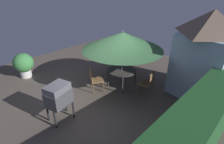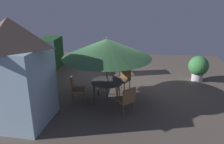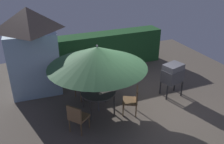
# 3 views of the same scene
# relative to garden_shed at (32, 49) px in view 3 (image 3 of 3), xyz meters

# --- Properties ---
(ground_plane) EXTENTS (11.00, 11.00, 0.00)m
(ground_plane) POSITION_rel_garden_shed_xyz_m (2.71, -2.56, -1.55)
(ground_plane) COLOR brown
(hedge_backdrop) EXTENTS (6.02, 0.83, 1.51)m
(hedge_backdrop) POSITION_rel_garden_shed_xyz_m (2.71, 0.94, -0.79)
(hedge_backdrop) COLOR #1E4C23
(hedge_backdrop) RESTS_ON ground
(garden_shed) EXTENTS (1.87, 1.87, 3.04)m
(garden_shed) POSITION_rel_garden_shed_xyz_m (0.00, 0.00, 0.00)
(garden_shed) COLOR #9EBCD1
(garden_shed) RESTS_ON ground
(patio_table) EXTENTS (1.10, 1.10, 0.73)m
(patio_table) POSITION_rel_garden_shed_xyz_m (1.63, -2.35, -0.89)
(patio_table) COLOR #47423D
(patio_table) RESTS_ON ground
(patio_umbrella) EXTENTS (2.98, 2.98, 2.27)m
(patio_umbrella) POSITION_rel_garden_shed_xyz_m (1.63, -2.35, 0.34)
(patio_umbrella) COLOR #4C4C51
(patio_umbrella) RESTS_ON ground
(bbq_grill) EXTENTS (0.81, 0.67, 1.20)m
(bbq_grill) POSITION_rel_garden_shed_xyz_m (4.37, -2.38, -0.70)
(bbq_grill) COLOR #47474C
(bbq_grill) RESTS_ON ground
(chair_near_shed) EXTENTS (0.55, 0.56, 0.90)m
(chair_near_shed) POSITION_rel_garden_shed_xyz_m (1.39, -1.29, -1.03)
(chair_near_shed) COLOR olive
(chair_near_shed) RESTS_ON ground
(chair_far_side) EXTENTS (0.65, 0.65, 0.90)m
(chair_far_side) POSITION_rel_garden_shed_xyz_m (0.75, -3.08, -1.03)
(chair_far_side) COLOR olive
(chair_far_side) RESTS_ON ground
(chair_toward_hedge) EXTENTS (0.63, 0.63, 0.90)m
(chair_toward_hedge) POSITION_rel_garden_shed_xyz_m (2.59, -2.87, -1.03)
(chair_toward_hedge) COLOR olive
(chair_toward_hedge) RESTS_ON ground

